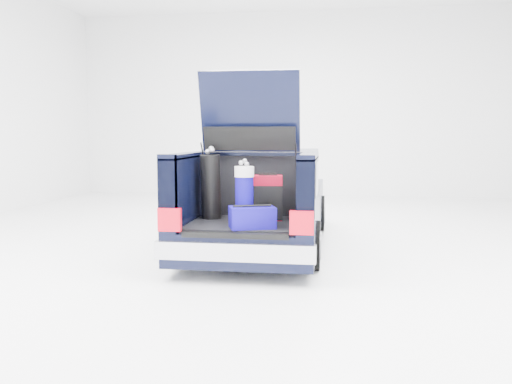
% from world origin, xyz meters
% --- Properties ---
extents(ground, '(14.00, 14.00, 0.00)m').
position_xyz_m(ground, '(0.00, 0.00, 0.00)').
color(ground, white).
rests_on(ground, ground).
extents(car, '(1.87, 4.65, 2.47)m').
position_xyz_m(car, '(-0.00, 0.11, 0.67)').
color(car, black).
rests_on(car, ground).
extents(red_suitcase, '(0.38, 0.27, 0.59)m').
position_xyz_m(red_suitcase, '(0.26, -1.25, 0.88)').
color(red_suitcase, maroon).
rests_on(red_suitcase, car).
extents(black_golf_bag, '(0.35, 0.37, 0.91)m').
position_xyz_m(black_golf_bag, '(-0.47, -1.24, 1.01)').
color(black_golf_bag, black).
rests_on(black_golf_bag, car).
extents(blue_golf_bag, '(0.25, 0.25, 0.78)m').
position_xyz_m(blue_golf_bag, '(0.02, -1.60, 0.95)').
color(blue_golf_bag, black).
rests_on(blue_golf_bag, car).
extents(blue_duffel, '(0.59, 0.48, 0.27)m').
position_xyz_m(blue_duffel, '(0.15, -1.86, 0.72)').
color(blue_duffel, '#0D046F').
rests_on(blue_duffel, car).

